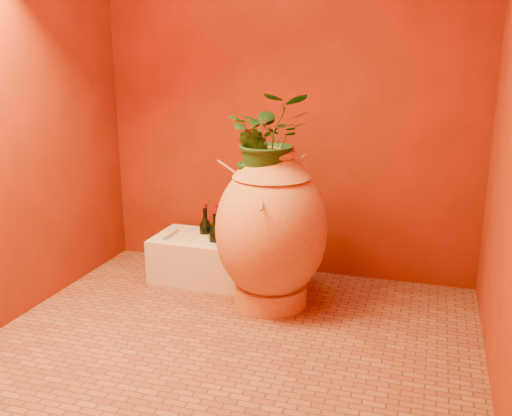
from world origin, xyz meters
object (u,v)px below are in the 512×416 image
(amphora, at_px, (271,229))
(stone_basin, at_px, (203,259))
(wine_bottle_c, at_px, (206,235))
(wine_bottle_b, at_px, (216,244))
(wall_tap, at_px, (253,138))
(wine_bottle_a, at_px, (217,238))

(amphora, relative_size, stone_basin, 1.49)
(wine_bottle_c, bearing_deg, amphora, -29.73)
(amphora, relative_size, wine_bottle_b, 2.66)
(amphora, height_order, wall_tap, wall_tap)
(wine_bottle_b, distance_m, wall_tap, 0.73)
(amphora, bearing_deg, stone_basin, 155.70)
(amphora, height_order, wine_bottle_b, amphora)
(wine_bottle_a, height_order, wine_bottle_b, wine_bottle_a)
(wine_bottle_a, bearing_deg, stone_basin, -162.88)
(wine_bottle_c, distance_m, wall_tap, 0.72)
(wine_bottle_a, height_order, wine_bottle_c, wine_bottle_a)
(stone_basin, bearing_deg, wine_bottle_b, -33.64)
(wall_tap, bearing_deg, wine_bottle_c, -144.88)
(stone_basin, height_order, wine_bottle_b, wine_bottle_b)
(wine_bottle_b, xyz_separation_m, wall_tap, (0.14, 0.34, 0.63))
(amphora, bearing_deg, wine_bottle_a, 148.72)
(wine_bottle_c, bearing_deg, stone_basin, -87.20)
(wine_bottle_b, bearing_deg, wine_bottle_c, 130.87)
(stone_basin, bearing_deg, amphora, -24.30)
(wine_bottle_c, bearing_deg, wine_bottle_b, -49.13)
(stone_basin, distance_m, wine_bottle_c, 0.16)
(amphora, xyz_separation_m, stone_basin, (-0.54, 0.24, -0.33))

